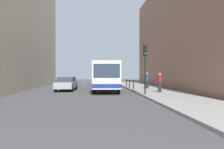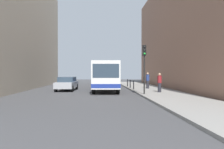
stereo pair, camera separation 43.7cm
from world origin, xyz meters
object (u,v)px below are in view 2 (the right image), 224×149
Objects in this scene: car_beside_bus at (67,83)px; car_behind_bus at (101,80)px; bollard_near at (134,85)px; bollard_far at (127,83)px; pedestrian_near_signal at (160,83)px; bus at (106,75)px; pedestrian_mid_sidewalk at (148,80)px; traffic_light at (144,60)px; bollard_mid at (130,84)px.

car_beside_bus is 0.99× the size of car_behind_bus.
bollard_near is at bearing 101.52° from car_behind_bus.
bollard_far is at bearing 111.33° from car_behind_bus.
bollard_far is 0.54× the size of pedestrian_near_signal.
pedestrian_mid_sidewalk is at bearing -177.28° from bus.
traffic_light is at bearing 144.90° from car_beside_bus.
bollard_mid is (3.33, -9.30, -0.16)m from car_behind_bus.
traffic_light is 4.32× the size of bollard_far.
bollard_mid is (7.15, 1.55, -0.16)m from car_beside_bus.
pedestrian_mid_sidewalk reaches higher than car_beside_bus.
pedestrian_near_signal is at bearing 158.51° from car_beside_bus.
bollard_near is 0.54× the size of pedestrian_near_signal.
pedestrian_mid_sidewalk is (1.83, 1.30, 0.43)m from bollard_near.
traffic_light reaches higher than car_behind_bus.
pedestrian_mid_sidewalk is at bearing -30.60° from bollard_mid.
bollard_far is 0.53× the size of pedestrian_mid_sidewalk.
car_beside_bus is at bearing -26.18° from pedestrian_near_signal.
car_beside_bus reaches higher than bollard_near.
car_behind_bus reaches higher than bollard_near.
traffic_light is at bearing 118.35° from bus.
bus reaches higher than car_behind_bus.
pedestrian_mid_sidewalk is (-0.03, 4.56, 0.03)m from pedestrian_near_signal.
traffic_light is at bearing 17.90° from pedestrian_mid_sidewalk.
car_beside_bus is 8.16m from bollard_far.
car_beside_bus is (-4.22, -0.38, -0.94)m from bus.
car_behind_bus is 2.50× the size of pedestrian_mid_sidewalk.
bus is at bearing -158.33° from bollard_mid.
bollard_mid is at bearing 90.79° from traffic_light.
car_beside_bus is at bearing 173.32° from bollard_near.
bollard_far is (0.00, 4.77, 0.00)m from bollard_near.
traffic_light reaches higher than bollard_near.
bus is 4.81m from pedestrian_mid_sidewalk.
bollard_far is (-0.10, 9.61, -2.38)m from traffic_light.
car_behind_bus is 1.10× the size of traffic_light.
pedestrian_near_signal is (1.86, -8.03, 0.40)m from bollard_far.
car_beside_bus is at bearing -151.19° from bollard_far.
pedestrian_near_signal reaches higher than car_beside_bus.
bus is at bearing -129.57° from bollard_far.
bollard_far is at bearing 90.00° from bollard_near.
bollard_near is 2.29m from pedestrian_mid_sidewalk.
car_beside_bus is at bearing 141.95° from traffic_light.
pedestrian_mid_sidewalk is at bearing -62.16° from bollard_far.
pedestrian_mid_sidewalk is (1.83, -3.47, 0.43)m from bollard_far.
car_behind_bus is 4.76× the size of bollard_far.
car_beside_bus is at bearing -53.39° from pedestrian_mid_sidewalk.
car_beside_bus reaches higher than bollard_mid.
car_behind_bus is at bearing -86.12° from bus.
traffic_light is (7.25, -5.67, 2.22)m from car_beside_bus.
car_behind_bus is 4.76× the size of bollard_mid.
bollard_near is at bearing -20.96° from pedestrian_mid_sidewalk.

